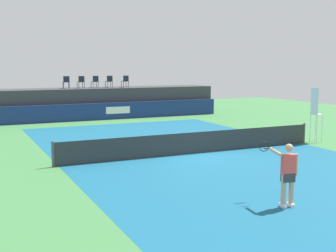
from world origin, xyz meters
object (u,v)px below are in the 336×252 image
at_px(tennis_player, 287,173).
at_px(tennis_ball, 203,146).
at_px(net_post_far, 304,133).
at_px(net_post_near, 53,154).
at_px(spectator_chair_center, 95,81).
at_px(spectator_chair_right, 109,81).
at_px(spectator_chair_left, 81,81).
at_px(spectator_chair_far_right, 125,81).
at_px(umpire_chair, 315,111).
at_px(spectator_chair_far_left, 66,82).

distance_m(tennis_player, tennis_ball, 9.34).
bearing_deg(net_post_far, tennis_ball, 165.04).
xyz_separation_m(net_post_near, tennis_ball, (7.38, 1.34, -0.46)).
bearing_deg(spectator_chair_center, spectator_chair_right, -1.20).
bearing_deg(spectator_chair_left, spectator_chair_far_right, -0.29).
bearing_deg(spectator_chair_far_right, spectator_chair_left, 179.71).
bearing_deg(tennis_ball, tennis_player, -105.36).
bearing_deg(net_post_near, spectator_chair_right, 64.94).
relative_size(spectator_chair_right, umpire_chair, 0.32).
relative_size(spectator_chair_center, umpire_chair, 0.32).
bearing_deg(spectator_chair_far_left, umpire_chair, -59.09).
xyz_separation_m(net_post_far, tennis_ball, (-5.02, 1.34, -0.46)).
relative_size(spectator_chair_far_left, spectator_chair_right, 1.00).
bearing_deg(spectator_chair_center, tennis_ball, -84.60).
height_order(spectator_chair_far_left, spectator_chair_center, same).
bearing_deg(net_post_near, tennis_player, -57.20).
xyz_separation_m(spectator_chair_far_left, spectator_chair_center, (2.14, 0.02, 0.00)).
bearing_deg(spectator_chair_center, umpire_chair, -65.40).
relative_size(spectator_chair_left, net_post_far, 0.89).
height_order(umpire_chair, tennis_player, umpire_chair).
relative_size(spectator_chair_far_left, net_post_far, 0.89).
distance_m(spectator_chair_far_left, tennis_player, 22.98).
height_order(spectator_chair_left, tennis_player, spectator_chair_left).
relative_size(net_post_far, tennis_player, 0.56).
bearing_deg(net_post_near, net_post_far, 0.00).
bearing_deg(tennis_player, spectator_chair_far_right, 81.35).
xyz_separation_m(spectator_chair_left, umpire_chair, (8.10, -15.17, -1.11)).
bearing_deg(spectator_chair_center, spectator_chair_left, -173.26).
height_order(spectator_chair_center, spectator_chair_far_right, same).
bearing_deg(net_post_far, spectator_chair_right, 109.02).
xyz_separation_m(spectator_chair_right, tennis_player, (-2.23, -22.89, -1.73)).
height_order(spectator_chair_left, net_post_near, spectator_chair_left).
distance_m(umpire_chair, net_post_far, 1.27).
bearing_deg(net_post_far, spectator_chair_far_right, 104.89).
distance_m(spectator_chair_left, net_post_near, 16.10).
distance_m(spectator_chair_left, tennis_ball, 14.27).
bearing_deg(spectator_chair_left, net_post_near, -108.15).
bearing_deg(spectator_chair_left, spectator_chair_center, 6.74).
bearing_deg(tennis_player, spectator_chair_right, 84.44).
distance_m(spectator_chair_far_left, spectator_chair_center, 2.14).
bearing_deg(spectator_chair_center, net_post_far, -67.47).
xyz_separation_m(spectator_chair_center, net_post_far, (6.34, -15.29, -2.19)).
relative_size(umpire_chair, tennis_player, 1.56).
distance_m(spectator_chair_center, tennis_ball, 14.26).
xyz_separation_m(spectator_chair_far_left, spectator_chair_left, (1.05, -0.11, 0.00)).
distance_m(spectator_chair_far_left, tennis_ball, 14.59).
relative_size(spectator_chair_far_right, umpire_chair, 0.32).
bearing_deg(spectator_chair_right, spectator_chair_center, 178.80).
bearing_deg(tennis_player, net_post_far, 45.51).
relative_size(umpire_chair, tennis_ball, 40.59).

